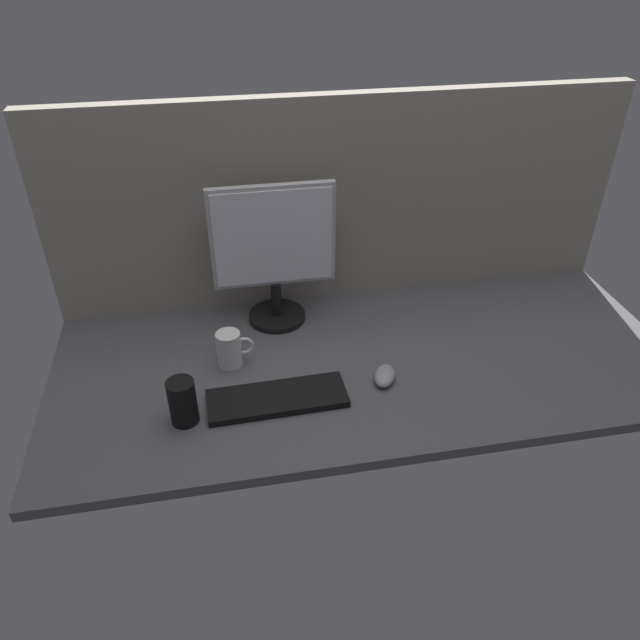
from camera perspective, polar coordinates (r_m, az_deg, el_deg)
The scene contains 7 objects.
ground_plane at distance 179.11cm, azimuth 4.32°, elevation -3.80°, with size 180.00×80.00×3.00cm, color #515156.
cubicle_wall_back at distance 193.03cm, azimuth 1.99°, elevation 11.12°, with size 180.00×5.00×65.64cm.
monitor at distance 182.34cm, azimuth -4.38°, elevation 6.57°, with size 37.22×18.00×44.55cm.
keyboard at distance 162.41cm, azimuth -4.05°, elevation -7.37°, with size 37.00×13.00×2.00cm, color black.
mouse at distance 169.00cm, azimuth 6.11°, elevation -5.24°, with size 5.60×9.60×3.40cm, color #99999E.
mug_black_travel at distance 156.89cm, azimuth -12.81°, elevation -7.52°, with size 7.12×7.12×12.65cm.
mug_ceramic_white at distance 173.51cm, azimuth -8.47°, elevation -2.70°, with size 10.58×6.93×10.70cm.
Camera 1 is at (-39.00, -135.61, 108.80)cm, focal length 33.98 mm.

